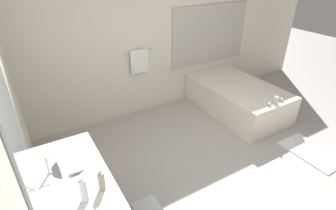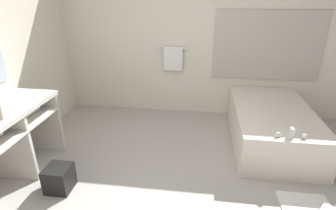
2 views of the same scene
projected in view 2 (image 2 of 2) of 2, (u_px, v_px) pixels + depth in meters
ground_plane at (177, 195)px, 2.84m from camera, size 16.00×16.00×0.00m
wall_back_with_blinds at (194, 37)px, 4.32m from camera, size 7.40×0.13×2.70m
vanity_counter at (7, 130)px, 2.88m from camera, size 0.58×1.29×0.88m
bathtub at (271, 124)px, 3.74m from camera, size 1.05×1.80×0.65m
waste_bin at (59, 178)px, 2.88m from camera, size 0.27×0.27×0.29m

